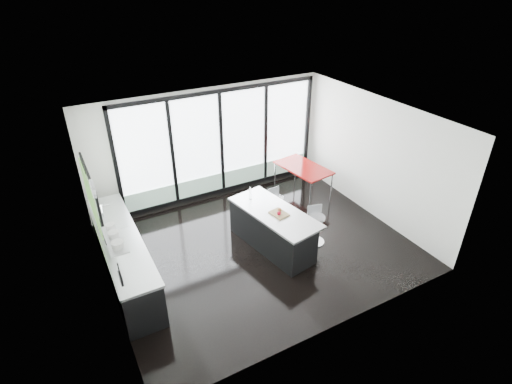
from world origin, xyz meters
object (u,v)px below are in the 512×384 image
bar_stool_far (276,209)px  red_table (302,180)px  island (272,229)px  bar_stool_near (316,230)px

bar_stool_far → red_table: bearing=30.9°
island → bar_stool_far: island is taller
bar_stool_near → bar_stool_far: size_ratio=1.06×
red_table → bar_stool_far: bearing=-148.9°
bar_stool_near → red_table: 2.11m
island → bar_stool_near: 0.95m
bar_stool_far → red_table: 1.46m
red_table → island: bearing=-139.9°
bar_stool_near → red_table: red_table is taller
island → bar_stool_near: (0.89, -0.34, -0.10)m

